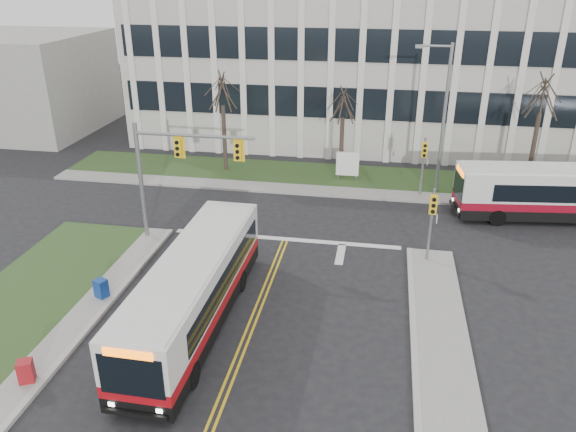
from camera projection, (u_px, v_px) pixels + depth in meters
The scene contains 18 objects.
ground at pixel (249, 330), 22.21m from camera, with size 120.00×120.00×0.00m, color black.
sidewalk_west at pixel (11, 395), 18.79m from camera, with size 1.20×26.00×0.14m, color #9E9B93.
sidewalk_cross at pixel (384, 195), 35.06m from camera, with size 44.00×1.60×0.14m, color #9E9B93.
building_lawn at pixel (385, 180), 37.58m from camera, with size 44.00×5.00×0.12m, color #2D4A1F.
office_building at pixel (392, 61), 45.93m from camera, with size 40.00×16.00×12.00m, color beige.
building_annex at pixel (23, 83), 48.01m from camera, with size 12.00×12.00×8.00m, color #9E9B93.
mast_arm_signal at pixel (170, 163), 27.78m from camera, with size 6.11×0.38×6.20m.
signal_pole_near at pixel (432, 215), 26.26m from camera, with size 0.34×0.39×3.80m.
signal_pole_far at pixel (424, 159), 33.90m from camera, with size 0.34×0.39×3.80m.
streetlight at pixel (442, 112), 33.38m from camera, with size 2.15×0.25×9.20m.
directory_sign at pixel (347, 164), 37.07m from camera, with size 1.50×0.12×2.00m.
tree_left at pixel (222, 92), 37.07m from camera, with size 1.80×1.80×7.70m.
tree_mid at pixel (343, 106), 36.25m from camera, with size 1.80×1.80×6.82m.
tree_right at pixel (543, 98), 33.77m from camera, with size 1.80×1.80×8.25m.
bus_main at pixel (194, 291), 22.05m from camera, with size 2.42×11.19×2.98m, color silver, non-canonical shape.
bus_cross at pixel (558, 194), 31.39m from camera, with size 2.41×11.13×2.97m, color silver, non-canonical shape.
newspaper_box_blue at pixel (101, 290), 24.11m from camera, with size 0.50×0.45×0.95m, color navy.
newspaper_box_red at pixel (26, 373), 19.20m from camera, with size 0.50×0.45×0.95m, color maroon.
Camera 1 is at (4.67, -17.86, 13.25)m, focal length 35.00 mm.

